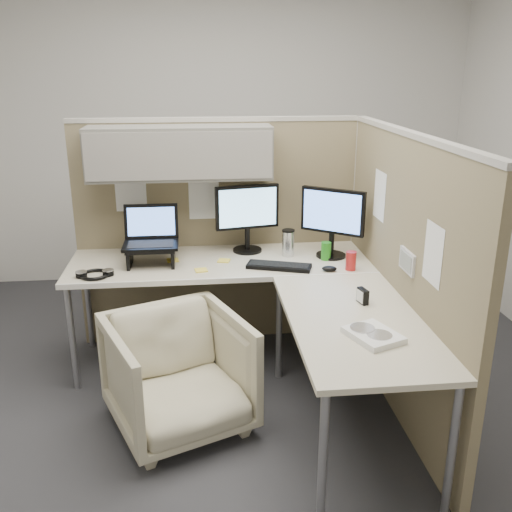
{
  "coord_description": "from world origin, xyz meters",
  "views": [
    {
      "loc": [
        -0.25,
        -3.05,
        1.97
      ],
      "look_at": [
        0.1,
        0.25,
        0.85
      ],
      "focal_mm": 40.0,
      "sensor_mm": 36.0,
      "label": 1
    }
  ],
  "objects": [
    {
      "name": "monitor_left",
      "position": [
        0.09,
        0.72,
        1.0
      ],
      "size": [
        0.44,
        0.2,
        0.47
      ],
      "rotation": [
        0.0,
        0.0,
        0.19
      ],
      "color": "black",
      "rests_on": "desk"
    },
    {
      "name": "partition_back",
      "position": [
        -0.22,
        0.83,
        1.1
      ],
      "size": [
        2.0,
        0.36,
        1.63
      ],
      "color": "#857757",
      "rests_on": "ground"
    },
    {
      "name": "soda_can_green",
      "position": [
        0.71,
        0.27,
        0.79
      ],
      "size": [
        0.07,
        0.07,
        0.12
      ],
      "primitive_type": "cylinder",
      "color": "#B21E1E",
      "rests_on": "desk"
    },
    {
      "name": "laptop_station",
      "position": [
        -0.56,
        0.54,
        0.87
      ],
      "size": [
        0.35,
        0.3,
        0.37
      ],
      "color": "black",
      "rests_on": "desk"
    },
    {
      "name": "ground",
      "position": [
        0.0,
        0.0,
        0.0
      ],
      "size": [
        4.5,
        4.5,
        0.0
      ],
      "primitive_type": "plane",
      "color": "#2B2B2E",
      "rests_on": "ground"
    },
    {
      "name": "soda_can_silver",
      "position": [
        0.59,
        0.48,
        0.79
      ],
      "size": [
        0.07,
        0.07,
        0.12
      ],
      "primitive_type": "cylinder",
      "color": "#268C1E",
      "rests_on": "desk"
    },
    {
      "name": "monitor_right",
      "position": [
        0.64,
        0.54,
        1.0
      ],
      "size": [
        0.38,
        0.29,
        0.47
      ],
      "rotation": [
        0.0,
        0.0,
        -0.62
      ],
      "color": "black",
      "rests_on": "desk"
    },
    {
      "name": "partition_right",
      "position": [
        0.9,
        -0.07,
        0.82
      ],
      "size": [
        0.07,
        2.03,
        1.63
      ],
      "color": "#857757",
      "rests_on": "ground"
    },
    {
      "name": "mouse",
      "position": [
        0.57,
        0.26,
        0.75
      ],
      "size": [
        0.1,
        0.08,
        0.03
      ],
      "primitive_type": "ellipsoid",
      "rotation": [
        0.0,
        0.0,
        -0.18
      ],
      "color": "black",
      "rests_on": "desk"
    },
    {
      "name": "sticky_note_c",
      "position": [
        -0.42,
        0.57,
        0.73
      ],
      "size": [
        0.09,
        0.09,
        0.01
      ],
      "primitive_type": "cube",
      "rotation": [
        0.0,
        0.0,
        0.13
      ],
      "color": "yellow",
      "rests_on": "desk"
    },
    {
      "name": "sticky_note_a",
      "position": [
        -0.24,
        0.35,
        0.73
      ],
      "size": [
        0.09,
        0.09,
        0.01
      ],
      "primitive_type": "cube",
      "rotation": [
        0.0,
        0.0,
        0.17
      ],
      "color": "yellow",
      "rests_on": "desk"
    },
    {
      "name": "headphones",
      "position": [
        -0.89,
        0.32,
        0.74
      ],
      "size": [
        0.23,
        0.2,
        0.03
      ],
      "rotation": [
        0.0,
        0.0,
        0.09
      ],
      "color": "black",
      "rests_on": "desk"
    },
    {
      "name": "keyboard",
      "position": [
        0.26,
        0.35,
        0.74
      ],
      "size": [
        0.43,
        0.26,
        0.02
      ],
      "primitive_type": "cube",
      "rotation": [
        0.0,
        0.0,
        -0.32
      ],
      "color": "black",
      "rests_on": "desk"
    },
    {
      "name": "travel_mug",
      "position": [
        0.35,
        0.59,
        0.82
      ],
      "size": [
        0.09,
        0.09,
        0.18
      ],
      "color": "silver",
      "rests_on": "desk"
    },
    {
      "name": "desk_clock",
      "position": [
        0.63,
        -0.26,
        0.77
      ],
      "size": [
        0.05,
        0.09,
        0.08
      ],
      "rotation": [
        0.0,
        0.0,
        -1.34
      ],
      "color": "black",
      "rests_on": "desk"
    },
    {
      "name": "sticky_note_d",
      "position": [
        -0.09,
        0.52,
        0.73
      ],
      "size": [
        0.09,
        0.09,
        0.01
      ],
      "primitive_type": "cube",
      "rotation": [
        0.0,
        0.0,
        -0.28
      ],
      "color": "yellow",
      "rests_on": "desk"
    },
    {
      "name": "desk",
      "position": [
        0.12,
        0.13,
        0.69
      ],
      "size": [
        2.0,
        1.98,
        0.73
      ],
      "color": "beige",
      "rests_on": "ground"
    },
    {
      "name": "paper_stack",
      "position": [
        0.56,
        -0.67,
        0.75
      ],
      "size": [
        0.28,
        0.31,
        0.03
      ],
      "rotation": [
        0.0,
        0.0,
        0.39
      ],
      "color": "white",
      "rests_on": "desk"
    },
    {
      "name": "office_chair",
      "position": [
        -0.38,
        -0.22,
        0.36
      ],
      "size": [
        0.91,
        0.88,
        0.73
      ],
      "primitive_type": "imported",
      "rotation": [
        0.0,
        0.0,
        0.39
      ],
      "color": "beige",
      "rests_on": "ground"
    }
  ]
}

